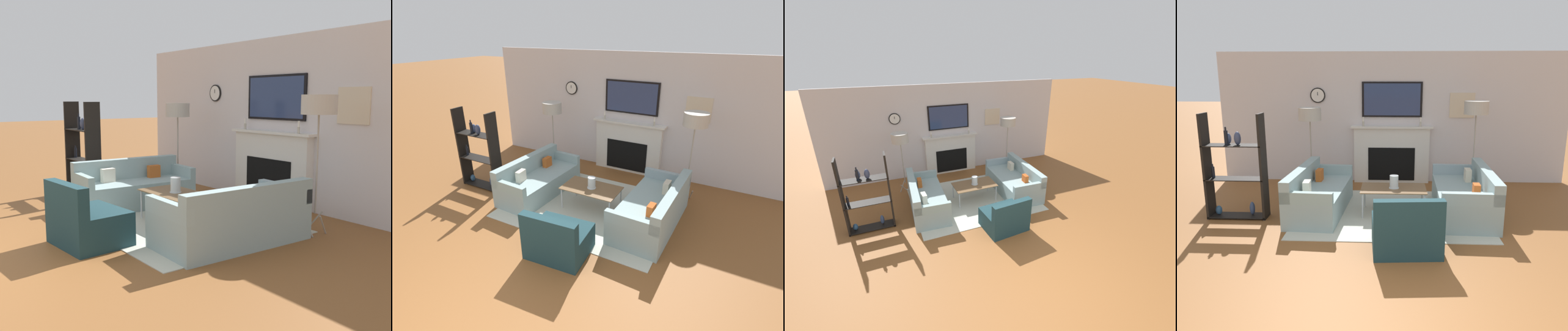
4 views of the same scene
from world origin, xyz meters
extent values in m
cube|color=silver|center=(0.00, 5.23, 1.35)|extent=(7.24, 0.07, 2.70)
cube|color=silver|center=(0.00, 5.11, 0.58)|extent=(1.57, 0.16, 1.16)
cube|color=black|center=(0.00, 5.03, 0.41)|extent=(0.97, 0.01, 0.70)
cube|color=silver|center=(0.00, 5.09, 1.18)|extent=(1.69, 0.22, 0.04)
cylinder|color=#B2AD9E|center=(-0.59, 5.06, 1.25)|extent=(0.04, 0.04, 0.10)
cylinder|color=white|center=(-0.59, 5.06, 1.35)|extent=(0.03, 0.03, 0.09)
cylinder|color=#B2AD9E|center=(0.59, 5.06, 1.25)|extent=(0.04, 0.04, 0.10)
cylinder|color=white|center=(0.59, 5.06, 1.35)|extent=(0.03, 0.03, 0.09)
cube|color=black|center=(0.00, 5.18, 1.74)|extent=(1.24, 0.04, 0.72)
cube|color=navy|center=(0.00, 5.16, 1.74)|extent=(1.16, 0.01, 0.65)
cylinder|color=black|center=(-1.54, 5.18, 1.82)|extent=(0.31, 0.02, 0.31)
cylinder|color=silver|center=(-1.54, 5.16, 1.82)|extent=(0.27, 0.00, 0.27)
cube|color=black|center=(-1.54, 5.16, 1.86)|extent=(0.01, 0.00, 0.07)
cube|color=beige|center=(1.44, 5.18, 1.63)|extent=(0.51, 0.02, 0.51)
cube|color=beige|center=(0.00, 3.22, 0.01)|extent=(3.04, 2.38, 0.01)
cube|color=#8AA2A3|center=(-1.17, 3.22, 0.21)|extent=(0.88, 1.87, 0.42)
cube|color=#8AA2A3|center=(-1.48, 3.24, 0.58)|extent=(0.27, 1.83, 0.32)
cube|color=#8BA4A5|center=(-1.12, 4.08, 0.51)|extent=(0.78, 0.15, 0.18)
cube|color=#89A3A0|center=(-1.22, 2.36, 0.51)|extent=(0.78, 0.15, 0.18)
cube|color=#B65621|center=(-1.26, 3.64, 0.52)|extent=(0.11, 0.21, 0.20)
cube|color=beige|center=(-1.31, 2.83, 0.53)|extent=(0.11, 0.22, 0.21)
cube|color=#8AA2A3|center=(1.17, 3.22, 0.22)|extent=(0.93, 1.88, 0.45)
cube|color=#8AA2A3|center=(1.52, 3.21, 0.60)|extent=(0.22, 1.86, 0.31)
cube|color=#8CA5A6|center=(1.14, 2.35, 0.54)|extent=(0.87, 0.13, 0.18)
cube|color=#8A9EA6|center=(1.20, 4.10, 0.54)|extent=(0.87, 0.13, 0.18)
cube|color=#BA4E1C|center=(1.28, 2.81, 0.54)|extent=(0.11, 0.19, 0.18)
cube|color=beige|center=(1.31, 3.63, 0.55)|extent=(0.10, 0.21, 0.21)
cube|color=#1B373E|center=(0.19, 1.85, 0.21)|extent=(0.92, 0.79, 0.41)
cube|color=#1B373E|center=(0.21, 1.56, 0.59)|extent=(0.88, 0.21, 0.36)
cube|color=brown|center=(0.03, 3.19, 0.43)|extent=(1.06, 0.61, 0.02)
cylinder|color=#B7B7BC|center=(-0.45, 2.93, 0.21)|extent=(0.02, 0.02, 0.42)
cylinder|color=#B7B7BC|center=(0.52, 2.93, 0.21)|extent=(0.02, 0.02, 0.42)
cylinder|color=#B7B7BC|center=(-0.45, 3.45, 0.21)|extent=(0.02, 0.02, 0.42)
cylinder|color=#B7B7BC|center=(0.52, 3.45, 0.21)|extent=(0.02, 0.02, 0.42)
cylinder|color=silver|center=(0.04, 3.19, 0.54)|extent=(0.14, 0.14, 0.21)
cylinder|color=silver|center=(0.04, 3.19, 0.49)|extent=(0.08, 0.08, 0.12)
cylinder|color=silver|center=(0.04, 3.19, 0.44)|extent=(0.16, 0.16, 0.01)
cylinder|color=#9E998E|center=(-1.44, 4.35, 0.13)|extent=(0.09, 0.23, 0.27)
cylinder|color=#9E998E|center=(-1.62, 4.39, 0.13)|extent=(0.17, 0.19, 0.27)
cylinder|color=#9E998E|center=(-1.57, 4.21, 0.13)|extent=(0.23, 0.07, 0.27)
cylinder|color=#9E998E|center=(-1.54, 4.32, 0.83)|extent=(0.02, 0.02, 1.15)
cylinder|color=#B2ADA3|center=(-1.54, 4.32, 1.52)|extent=(0.42, 0.42, 0.24)
cylinder|color=#9E998E|center=(1.65, 4.35, 0.14)|extent=(0.09, 0.23, 0.29)
cylinder|color=#9E998E|center=(1.46, 4.39, 0.14)|extent=(0.17, 0.19, 0.29)
cylinder|color=#9E998E|center=(1.52, 4.21, 0.14)|extent=(0.23, 0.07, 0.29)
cylinder|color=#9E998E|center=(1.54, 4.32, 0.90)|extent=(0.02, 0.02, 1.26)
cylinder|color=#B2ADA3|center=(1.54, 4.32, 1.65)|extent=(0.44, 0.44, 0.24)
cube|color=black|center=(-2.89, 2.90, 0.83)|extent=(0.04, 0.28, 1.67)
cube|color=black|center=(-2.00, 2.90, 0.83)|extent=(0.04, 0.28, 1.67)
cube|color=black|center=(-2.44, 2.90, 0.03)|extent=(0.94, 0.28, 0.02)
cube|color=black|center=(-2.44, 2.90, 0.64)|extent=(0.94, 0.28, 0.01)
cube|color=black|center=(-2.44, 2.90, 1.18)|extent=(0.94, 0.28, 0.02)
cylinder|color=black|center=(-2.54, 2.89, 1.29)|extent=(0.06, 0.06, 0.22)
cylinder|color=black|center=(-2.54, 2.89, 1.43)|extent=(0.03, 0.03, 0.06)
cylinder|color=black|center=(-2.81, 2.92, 0.74)|extent=(0.05, 0.05, 0.18)
cylinder|color=black|center=(-2.81, 2.92, 0.85)|extent=(0.02, 0.02, 0.04)
ellipsoid|color=#364568|center=(-2.54, 2.95, 1.27)|extent=(0.10, 0.10, 0.18)
ellipsoid|color=navy|center=(-2.23, 2.93, 0.14)|extent=(0.08, 0.08, 0.21)
ellipsoid|color=#374263|center=(-2.37, 2.89, 1.29)|extent=(0.10, 0.10, 0.21)
ellipsoid|color=navy|center=(-2.78, 2.91, 0.11)|extent=(0.10, 0.10, 0.15)
camera|label=1|loc=(5.17, -0.30, 1.73)|focal=42.00mm
camera|label=2|loc=(2.31, -1.23, 3.10)|focal=28.00mm
camera|label=3|loc=(-2.08, -2.31, 3.49)|focal=24.00mm
camera|label=4|loc=(-0.02, -2.77, 2.23)|focal=35.00mm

